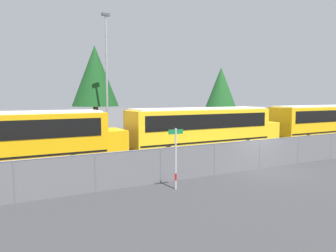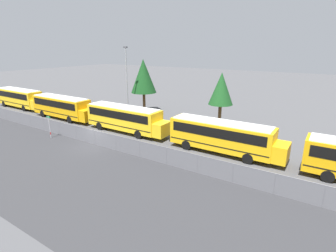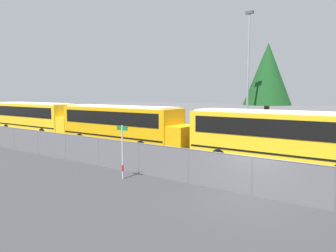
{
  "view_description": "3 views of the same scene",
  "coord_description": "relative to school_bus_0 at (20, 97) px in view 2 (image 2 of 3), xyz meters",
  "views": [
    {
      "loc": [
        -12.94,
        -13.19,
        3.97
      ],
      "look_at": [
        -2.62,
        5.71,
        2.04
      ],
      "focal_mm": 35.0,
      "sensor_mm": 36.0,
      "label": 1
    },
    {
      "loc": [
        20.99,
        -18.12,
        10.18
      ],
      "look_at": [
        6.26,
        4.81,
        1.9
      ],
      "focal_mm": 28.0,
      "sensor_mm": 36.0,
      "label": 2
    },
    {
      "loc": [
        4.98,
        -12.49,
        4.19
      ],
      "look_at": [
        -8.68,
        5.98,
        1.85
      ],
      "focal_mm": 35.0,
      "sensor_mm": 36.0,
      "label": 3
    }
  ],
  "objects": [
    {
      "name": "street_sign",
      "position": [
        18.39,
        -6.74,
        -0.5
      ],
      "size": [
        0.7,
        0.09,
        2.64
      ],
      "color": "#B7B7BC",
      "rests_on": "ground_plane"
    },
    {
      "name": "tree_2",
      "position": [
        19.64,
        9.41,
        3.81
      ],
      "size": [
        4.01,
        4.01,
        8.36
      ],
      "color": "#51381E",
      "rests_on": "ground_plane"
    },
    {
      "name": "school_bus_3",
      "position": [
        36.84,
        -0.31,
        0.0
      ],
      "size": [
        11.49,
        2.47,
        3.21
      ],
      "color": "yellow",
      "rests_on": "ground_plane"
    },
    {
      "name": "road_strip",
      "position": [
        24.44,
        -11.47,
        -1.91
      ],
      "size": [
        107.55,
        12.0,
        0.01
      ],
      "color": "#333335",
      "rests_on": "ground_plane"
    },
    {
      "name": "ground_plane",
      "position": [
        24.44,
        -5.47,
        -1.91
      ],
      "size": [
        200.0,
        200.0,
        0.0
      ],
      "primitive_type": "plane",
      "color": "#4C4C4F"
    },
    {
      "name": "fence",
      "position": [
        24.44,
        -5.47,
        -1.08
      ],
      "size": [
        73.62,
        0.07,
        1.63
      ],
      "color": "#9EA0A5",
      "rests_on": "ground_plane"
    },
    {
      "name": "tree_0",
      "position": [
        32.85,
        8.87,
        2.97
      ],
      "size": [
        3.22,
        3.22,
        7.02
      ],
      "color": "#51381E",
      "rests_on": "ground_plane"
    },
    {
      "name": "school_bus_2",
      "position": [
        24.25,
        -0.36,
        0.0
      ],
      "size": [
        11.49,
        2.47,
        3.21
      ],
      "color": "yellow",
      "rests_on": "ground_plane"
    },
    {
      "name": "school_bus_1",
      "position": [
        12.26,
        -0.51,
        0.0
      ],
      "size": [
        11.49,
        2.47,
        3.21
      ],
      "color": "#EDA80F",
      "rests_on": "ground_plane"
    },
    {
      "name": "light_pole",
      "position": [
        19.46,
        5.66,
        3.59
      ],
      "size": [
        0.6,
        0.24,
        10.2
      ],
      "color": "gray",
      "rests_on": "ground_plane"
    },
    {
      "name": "school_bus_0",
      "position": [
        0.0,
        0.0,
        0.0
      ],
      "size": [
        11.49,
        2.47,
        3.21
      ],
      "color": "yellow",
      "rests_on": "ground_plane"
    }
  ]
}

